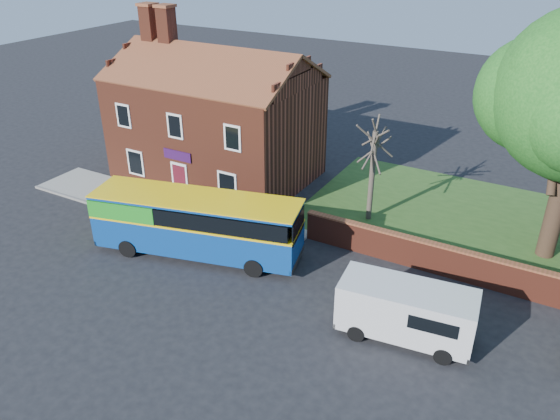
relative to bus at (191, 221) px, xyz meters
The scene contains 9 objects.
ground 4.10m from the bus, 48.14° to the right, with size 120.00×120.00×0.00m, color black.
pavement 5.72m from the bus, 146.50° to the left, with size 18.00×3.50×0.12m, color gray.
kerb 5.02m from the bus, 164.55° to the left, with size 18.00×0.15×0.14m, color slate.
grass_strip 18.64m from the bus, 33.56° to the left, with size 26.00×12.00×0.04m, color #426B28.
shop_building 10.00m from the bus, 117.53° to the left, with size 12.30×8.13×10.50m.
boundary_wall 16.07m from the bus, 15.39° to the left, with size 22.00×0.38×1.60m.
bus is the anchor object (origin of this frame).
van_near 11.50m from the bus, ahead, with size 5.54×2.72×2.34m.
bare_tree 10.24m from the bus, 50.13° to the left, with size 2.16×2.57×5.76m.
Camera 1 is at (13.16, -15.83, 14.89)m, focal length 35.00 mm.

